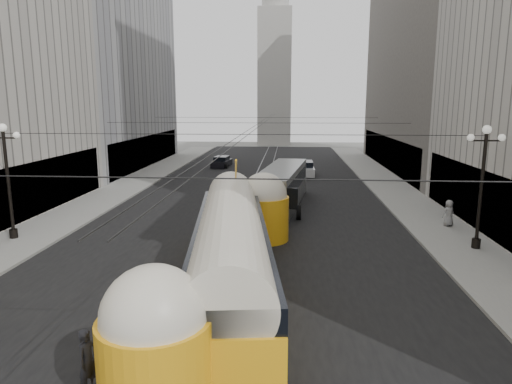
# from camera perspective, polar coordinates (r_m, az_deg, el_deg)

# --- Properties ---
(road) EXTENTS (20.00, 85.00, 0.02)m
(road) POSITION_cam_1_polar(r_m,az_deg,el_deg) (38.97, -0.01, -0.18)
(road) COLOR black
(road) RESTS_ON ground
(sidewalk_left) EXTENTS (4.00, 72.00, 0.15)m
(sidewalk_left) POSITION_cam_1_polar(r_m,az_deg,el_deg) (44.80, -15.17, 1.01)
(sidewalk_left) COLOR gray
(sidewalk_left) RESTS_ON ground
(sidewalk_right) EXTENTS (4.00, 72.00, 0.15)m
(sidewalk_right) POSITION_cam_1_polar(r_m,az_deg,el_deg) (43.29, 16.39, 0.60)
(sidewalk_right) COLOR gray
(sidewalk_right) RESTS_ON ground
(rail_left) EXTENTS (0.12, 85.00, 0.04)m
(rail_left) POSITION_cam_1_polar(r_m,az_deg,el_deg) (39.03, -1.11, -0.16)
(rail_left) COLOR gray
(rail_left) RESTS_ON ground
(rail_right) EXTENTS (0.12, 85.00, 0.04)m
(rail_right) POSITION_cam_1_polar(r_m,az_deg,el_deg) (38.92, 1.09, -0.19)
(rail_right) COLOR gray
(rail_right) RESTS_ON ground
(building_left_far) EXTENTS (12.60, 28.60, 28.60)m
(building_left_far) POSITION_cam_1_polar(r_m,az_deg,el_deg) (58.64, -19.62, 17.02)
(building_left_far) COLOR #999999
(building_left_far) RESTS_ON ground
(building_right_far) EXTENTS (12.60, 32.60, 32.60)m
(building_right_far) POSITION_cam_1_polar(r_m,az_deg,el_deg) (56.99, 23.01, 19.02)
(building_right_far) COLOR #514C47
(building_right_far) RESTS_ON ground
(distant_tower) EXTENTS (6.00, 6.00, 31.36)m
(distant_tower) POSITION_cam_1_polar(r_m,az_deg,el_deg) (85.98, 2.38, 15.98)
(distant_tower) COLOR #B2AFA8
(distant_tower) RESTS_ON ground
(lamppost_left_mid) EXTENTS (1.86, 0.44, 6.37)m
(lamppost_left_mid) POSITION_cam_1_polar(r_m,az_deg,el_deg) (28.45, -28.64, 1.92)
(lamppost_left_mid) COLOR black
(lamppost_left_mid) RESTS_ON sidewalk_left
(lamppost_right_mid) EXTENTS (1.86, 0.44, 6.37)m
(lamppost_right_mid) POSITION_cam_1_polar(r_m,az_deg,el_deg) (25.87, 26.42, 1.33)
(lamppost_right_mid) COLOR black
(lamppost_right_mid) RESTS_ON sidewalk_right
(catenary) EXTENTS (25.00, 72.00, 0.23)m
(catenary) POSITION_cam_1_polar(r_m,az_deg,el_deg) (37.25, 0.05, 8.42)
(catenary) COLOR black
(catenary) RESTS_ON ground
(streetcar) EXTENTS (4.63, 17.61, 3.89)m
(streetcar) POSITION_cam_1_polar(r_m,az_deg,el_deg) (18.42, -3.18, -6.98)
(streetcar) COLOR #FAAC15
(streetcar) RESTS_ON ground
(city_bus) EXTENTS (3.95, 11.74, 2.92)m
(city_bus) POSITION_cam_1_polar(r_m,az_deg,el_deg) (33.83, 3.23, 0.83)
(city_bus) COLOR gray
(city_bus) RESTS_ON ground
(sedan_white_far) EXTENTS (1.99, 4.78, 1.51)m
(sedan_white_far) POSITION_cam_1_polar(r_m,az_deg,el_deg) (49.10, 6.06, 2.91)
(sedan_white_far) COLOR silver
(sedan_white_far) RESTS_ON ground
(sedan_dark_far) EXTENTS (2.14, 4.27, 1.30)m
(sedan_dark_far) POSITION_cam_1_polar(r_m,az_deg,el_deg) (55.31, -4.31, 3.75)
(sedan_dark_far) COLOR black
(sedan_dark_far) RESTS_ON ground
(pedestrian_crossing_a) EXTENTS (0.59, 0.74, 1.79)m
(pedestrian_crossing_a) POSITION_cam_1_polar(r_m,az_deg,el_deg) (13.61, -20.28, -19.20)
(pedestrian_crossing_a) COLOR black
(pedestrian_crossing_a) RESTS_ON ground
(pedestrian_sidewalk_right) EXTENTS (0.92, 0.77, 1.63)m
(pedestrian_sidewalk_right) POSITION_cam_1_polar(r_m,az_deg,el_deg) (30.40, 22.97, -2.44)
(pedestrian_sidewalk_right) COLOR gray
(pedestrian_sidewalk_right) RESTS_ON sidewalk_right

